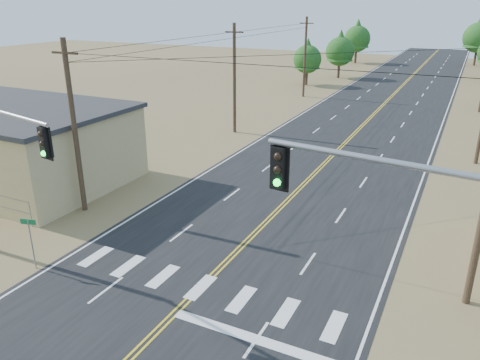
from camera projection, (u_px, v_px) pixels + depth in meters
The scene contains 10 objects.
road at pixel (336, 152), 38.97m from camera, with size 15.00×200.00×0.02m, color black.
utility_pole_left_near at pixel (74, 127), 26.41m from camera, with size 1.80×0.30×10.00m.
utility_pole_left_mid at pixel (234, 78), 43.15m from camera, with size 1.80×0.30×10.00m.
utility_pole_left_far at pixel (305, 57), 59.90m from camera, with size 1.80×0.30×10.00m.
signal_mast_right at pixel (430, 263), 11.83m from camera, with size 6.80×1.08×8.27m.
street_sign at pixel (30, 236), 21.45m from camera, with size 0.74×0.24×2.55m.
tree_left_near at pixel (307, 56), 68.71m from camera, with size 4.11×4.11×6.86m.
tree_left_mid at pixel (340, 48), 75.08m from camera, with size 4.58×4.58×7.63m.
tree_left_far at pixel (357, 36), 93.21m from camera, with size 5.15×5.15×8.59m.
tree_right_far at pixel (479, 34), 89.29m from camera, with size 5.74×5.74×9.56m.
Camera 1 is at (9.30, -6.92, 11.79)m, focal length 35.00 mm.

